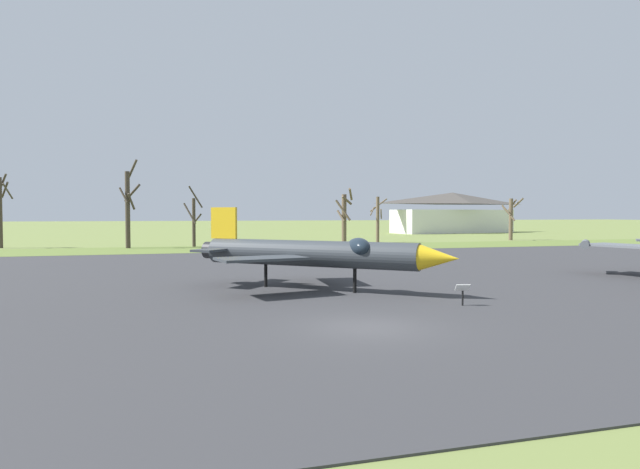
# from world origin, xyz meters

# --- Properties ---
(ground_plane) EXTENTS (600.00, 600.00, 0.00)m
(ground_plane) POSITION_xyz_m (0.00, 0.00, 0.00)
(ground_plane) COLOR olive
(asphalt_apron) EXTENTS (102.80, 47.98, 0.05)m
(asphalt_apron) POSITION_xyz_m (0.00, 14.39, 0.03)
(asphalt_apron) COLOR #333335
(asphalt_apron) RESTS_ON ground
(grass_verge_strip) EXTENTS (162.80, 12.00, 0.06)m
(grass_verge_strip) POSITION_xyz_m (0.00, 44.38, 0.03)
(grass_verge_strip) COLOR #5C7030
(grass_verge_strip) RESTS_ON ground
(jet_fighter_rear_left) EXTENTS (12.19, 11.21, 4.39)m
(jet_fighter_rear_left) POSITION_xyz_m (0.75, 9.35, 1.99)
(jet_fighter_rear_left) COLOR #33383D
(jet_fighter_rear_left) RESTS_ON ground
(info_placard_rear_left) EXTENTS (0.67, 0.41, 0.98)m
(info_placard_rear_left) POSITION_xyz_m (5.60, 3.06, 0.64)
(info_placard_rear_left) COLOR black
(info_placard_rear_left) RESTS_ON ground
(bare_tree_far_left) EXTENTS (3.03, 2.75, 8.75)m
(bare_tree_far_left) POSITION_xyz_m (-25.24, 53.67, 4.72)
(bare_tree_far_left) COLOR #42382D
(bare_tree_far_left) RESTS_ON ground
(bare_tree_left_of_center) EXTENTS (2.46, 2.47, 10.32)m
(bare_tree_left_of_center) POSITION_xyz_m (-10.75, 48.65, 4.95)
(bare_tree_left_of_center) COLOR #42382D
(bare_tree_left_of_center) RESTS_ON ground
(bare_tree_center) EXTENTS (2.32, 2.24, 7.34)m
(bare_tree_center) POSITION_xyz_m (-3.35, 49.10, 3.35)
(bare_tree_center) COLOR #42382D
(bare_tree_center) RESTS_ON ground
(bare_tree_right_of_center) EXTENTS (2.71, 1.91, 7.35)m
(bare_tree_right_of_center) POSITION_xyz_m (15.70, 49.03, 3.67)
(bare_tree_right_of_center) COLOR brown
(bare_tree_right_of_center) RESTS_ON ground
(bare_tree_far_right) EXTENTS (2.90, 2.43, 6.41)m
(bare_tree_far_right) POSITION_xyz_m (21.99, 53.08, 3.41)
(bare_tree_far_right) COLOR brown
(bare_tree_far_right) RESTS_ON ground
(bare_tree_backdrop_extra) EXTENTS (2.98, 2.71, 6.45)m
(bare_tree_backdrop_extra) POSITION_xyz_m (44.15, 53.77, 3.55)
(bare_tree_backdrop_extra) COLOR brown
(bare_tree_backdrop_extra) RESTS_ON ground
(visitor_building) EXTENTS (28.36, 12.71, 8.52)m
(visitor_building) POSITION_xyz_m (52.06, 85.08, 4.16)
(visitor_building) COLOR silver
(visitor_building) RESTS_ON ground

